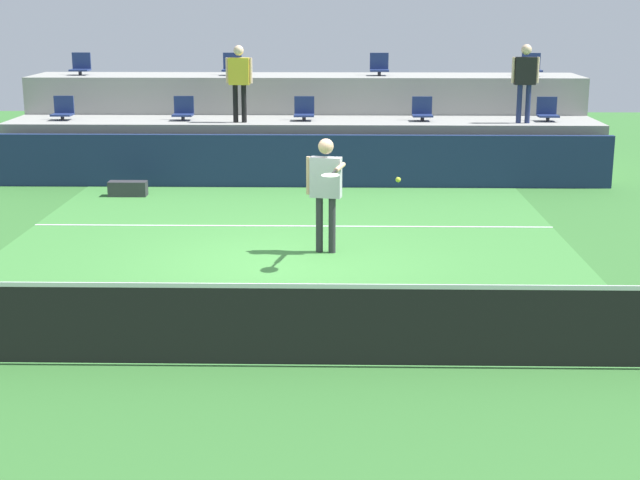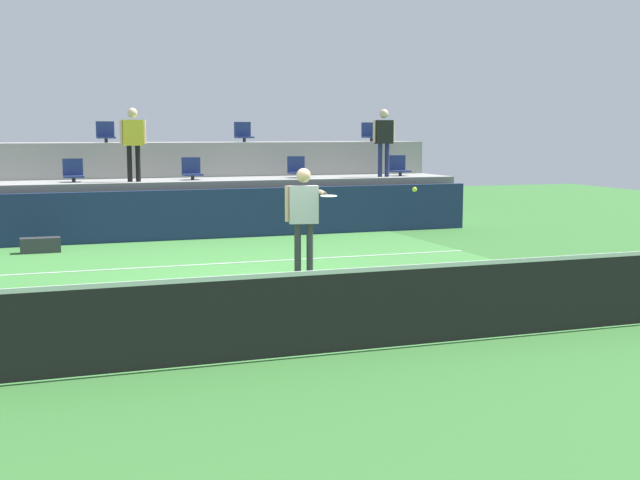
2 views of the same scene
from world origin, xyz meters
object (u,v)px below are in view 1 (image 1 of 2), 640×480
(stadium_chair_lower_far_right, at_px, (547,111))
(tennis_ball, at_px, (398,180))
(stadium_chair_upper_far_left, at_px, (81,66))
(tennis_player, at_px, (326,183))
(equipment_bag, at_px, (128,189))
(stadium_chair_lower_far_left, at_px, (63,110))
(stadium_chair_lower_center, at_px, (304,111))
(spectator_in_white, at_px, (239,76))
(stadium_chair_upper_far_right, at_px, (531,66))
(stadium_chair_upper_right, at_px, (379,66))
(stadium_chair_lower_right, at_px, (422,111))
(spectator_leaning_on_rail, at_px, (525,76))
(stadium_chair_upper_left, at_px, (232,66))

(stadium_chair_lower_far_right, xyz_separation_m, tennis_ball, (-3.80, -8.66, 0.08))
(stadium_chair_upper_far_left, height_order, tennis_player, stadium_chair_upper_far_left)
(equipment_bag, bearing_deg, tennis_ball, -51.94)
(stadium_chair_lower_far_left, distance_m, stadium_chair_lower_center, 5.34)
(tennis_player, relative_size, spectator_in_white, 1.08)
(stadium_chair_upper_far_right, xyz_separation_m, tennis_ball, (-3.76, -10.46, -0.77))
(stadium_chair_upper_right, bearing_deg, tennis_ball, -90.97)
(stadium_chair_lower_right, xyz_separation_m, tennis_ball, (-1.06, -8.66, 0.08))
(tennis_ball, relative_size, equipment_bag, 0.09)
(stadium_chair_lower_center, bearing_deg, stadium_chair_lower_right, 0.00)
(stadium_chair_lower_far_left, xyz_separation_m, stadium_chair_lower_far_right, (10.67, 0.00, 0.00))
(stadium_chair_lower_center, relative_size, stadium_chair_lower_right, 1.00)
(stadium_chair_upper_far_left, xyz_separation_m, tennis_player, (5.96, -8.39, -1.22))
(stadium_chair_lower_far_left, height_order, tennis_player, tennis_player)
(stadium_chair_upper_far_right, bearing_deg, stadium_chair_upper_far_left, 180.00)
(stadium_chair_lower_center, relative_size, tennis_ball, 7.65)
(spectator_in_white, bearing_deg, stadium_chair_lower_far_right, 3.27)
(stadium_chair_lower_far_right, relative_size, equipment_bag, 0.68)
(stadium_chair_lower_right, xyz_separation_m, stadium_chair_lower_far_right, (2.74, 0.00, 0.00))
(stadium_chair_upper_far_left, relative_size, stadium_chair_upper_far_right, 1.00)
(spectator_in_white, bearing_deg, stadium_chair_lower_center, 15.56)
(stadium_chair_lower_far_right, relative_size, tennis_player, 0.29)
(stadium_chair_lower_far_left, height_order, stadium_chair_lower_center, same)
(stadium_chair_lower_far_right, xyz_separation_m, spectator_leaning_on_rail, (-0.60, -0.38, 0.79))
(stadium_chair_upper_left, bearing_deg, equipment_bag, -112.46)
(stadium_chair_lower_right, distance_m, tennis_player, 6.91)
(stadium_chair_lower_right, bearing_deg, stadium_chair_upper_right, 116.12)
(tennis_player, distance_m, spectator_leaning_on_rail, 7.56)
(stadium_chair_upper_far_left, bearing_deg, stadium_chair_lower_center, -18.49)
(stadium_chair_lower_far_left, distance_m, stadium_chair_upper_far_left, 1.99)
(stadium_chair_upper_right, relative_size, stadium_chair_upper_far_right, 1.00)
(tennis_player, height_order, spectator_leaning_on_rail, spectator_leaning_on_rail)
(stadium_chair_lower_far_left, distance_m, equipment_bag, 3.24)
(stadium_chair_upper_left, height_order, equipment_bag, stadium_chair_upper_left)
(stadium_chair_upper_right, distance_m, equipment_bag, 6.94)
(stadium_chair_lower_right, height_order, spectator_in_white, spectator_in_white)
(stadium_chair_lower_center, bearing_deg, spectator_leaning_on_rail, -4.64)
(tennis_player, bearing_deg, spectator_leaning_on_rail, 56.19)
(stadium_chair_upper_far_left, xyz_separation_m, stadium_chair_upper_far_right, (10.68, 0.00, 0.00))
(stadium_chair_upper_far_left, bearing_deg, stadium_chair_lower_far_left, -88.67)
(stadium_chair_upper_far_left, bearing_deg, stadium_chair_lower_far_right, -9.54)
(stadium_chair_lower_right, relative_size, stadium_chair_lower_far_right, 1.00)
(stadium_chair_upper_left, distance_m, spectator_in_white, 2.22)
(stadium_chair_lower_center, distance_m, spectator_leaning_on_rail, 4.81)
(stadium_chair_lower_right, relative_size, stadium_chair_upper_right, 1.00)
(stadium_chair_upper_left, relative_size, spectator_leaning_on_rail, 0.31)
(stadium_chair_lower_far_left, distance_m, stadium_chair_upper_far_right, 10.82)
(stadium_chair_upper_far_left, xyz_separation_m, tennis_ball, (6.92, -10.46, -0.77))
(tennis_ball, bearing_deg, stadium_chair_upper_right, 89.03)
(stadium_chair_lower_right, bearing_deg, stadium_chair_upper_left, 157.61)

